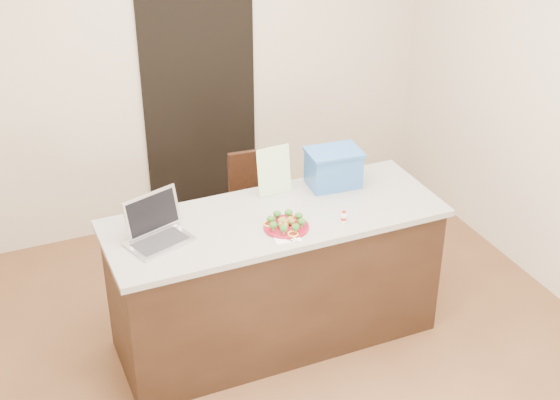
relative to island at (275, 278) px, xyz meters
name	(u,v)px	position (x,y,z in m)	size (l,w,h in m)	color
ground	(291,359)	(0.00, -0.25, -0.46)	(4.00, 4.00, 0.00)	brown
room_shell	(293,124)	(0.00, -0.25, 1.16)	(4.00, 4.00, 4.00)	white
doorway	(200,101)	(0.10, 1.73, 0.54)	(0.90, 0.02, 2.00)	black
island	(275,278)	(0.00, 0.00, 0.00)	(2.06, 0.76, 0.92)	black
plate	(286,227)	(0.00, -0.16, 0.47)	(0.27, 0.27, 0.02)	maroon
meatballs	(286,223)	(0.00, -0.16, 0.49)	(0.11, 0.10, 0.04)	olive
broccoli	(286,220)	(0.00, -0.16, 0.51)	(0.23, 0.23, 0.04)	#1F4E14
pepper_rings	(286,225)	(0.00, -0.16, 0.48)	(0.24, 0.22, 0.01)	yellow
napkin	(286,236)	(-0.04, -0.25, 0.46)	(0.15, 0.15, 0.01)	silver
fork	(282,235)	(-0.06, -0.24, 0.47)	(0.07, 0.15, 0.00)	#B2B2B6
knife	(292,235)	(-0.01, -0.26, 0.47)	(0.02, 0.18, 0.01)	silver
yogurt_bottle	(344,217)	(0.34, -0.23, 0.49)	(0.03, 0.03, 0.07)	white
laptop	(156,228)	(-0.72, 0.03, 0.53)	(0.41, 0.38, 0.25)	silver
leaflet	(274,171)	(0.10, 0.26, 0.62)	(0.22, 0.00, 0.32)	white
blue_box	(333,168)	(0.50, 0.21, 0.58)	(0.36, 0.27, 0.24)	#2C5A9F
chair	(262,206)	(0.23, 0.78, 0.06)	(0.44, 0.44, 0.92)	black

